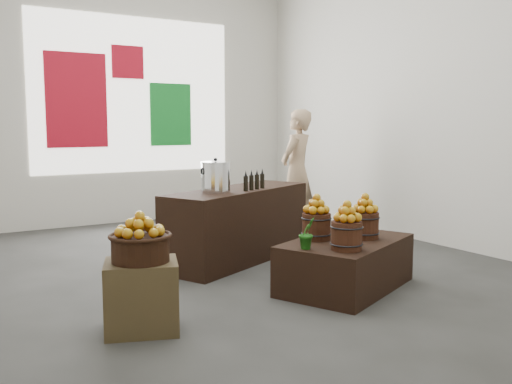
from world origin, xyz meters
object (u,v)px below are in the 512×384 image
display_table (346,264)px  shopper (297,171)px  crate (142,296)px  wicker_basket (140,249)px  counter (238,225)px  stock_pot_left (216,178)px

display_table → shopper: 3.02m
shopper → crate: bearing=10.8°
crate → wicker_basket: 0.37m
crate → counter: 2.35m
crate → shopper: bearing=38.9°
display_table → stock_pot_left: stock_pot_left is taller
wicker_basket → shopper: size_ratio=0.24×
wicker_basket → shopper: 4.32m
crate → stock_pot_left: stock_pot_left is taller
counter → shopper: (1.62, 1.13, 0.47)m
stock_pot_left → shopper: (1.99, 1.30, -0.10)m
wicker_basket → counter: 2.35m
crate → shopper: shopper is taller
counter → shopper: 2.03m
display_table → shopper: size_ratio=0.76×
counter → display_table: bearing=-103.0°
wicker_basket → counter: (1.73, 1.58, -0.22)m
crate → stock_pot_left: bearing=46.0°
wicker_basket → stock_pot_left: 1.99m
display_table → shopper: shopper is taller
wicker_basket → display_table: size_ratio=0.32×
wicker_basket → shopper: (3.35, 2.71, 0.25)m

